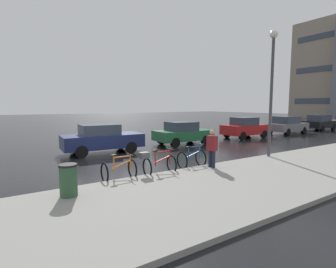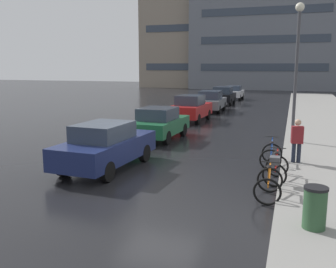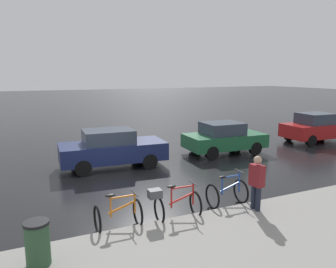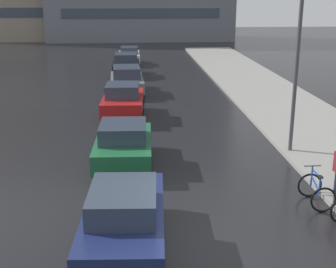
% 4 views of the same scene
% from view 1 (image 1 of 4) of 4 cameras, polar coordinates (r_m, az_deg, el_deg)
% --- Properties ---
extents(ground_plane, '(140.00, 140.00, 0.00)m').
position_cam_1_polar(ground_plane, '(12.93, -13.24, -5.78)').
color(ground_plane, black).
extents(bicycle_nearest, '(0.72, 1.11, 0.97)m').
position_cam_1_polar(bicycle_nearest, '(9.49, -10.64, -7.67)').
color(bicycle_nearest, black).
rests_on(bicycle_nearest, ground).
extents(bicycle_second, '(0.75, 1.41, 1.00)m').
position_cam_1_polar(bicycle_second, '(10.01, -2.57, -6.21)').
color(bicycle_second, black).
rests_on(bicycle_second, ground).
extents(bicycle_third, '(0.75, 1.08, 1.02)m').
position_cam_1_polar(bicycle_third, '(11.28, 5.18, -5.29)').
color(bicycle_third, black).
rests_on(bicycle_third, ground).
extents(car_navy, '(2.07, 4.43, 1.61)m').
position_cam_1_polar(car_navy, '(15.00, -14.14, -1.00)').
color(car_navy, navy).
rests_on(car_navy, ground).
extents(car_green, '(2.04, 3.96, 1.55)m').
position_cam_1_polar(car_green, '(17.73, 3.24, 0.20)').
color(car_green, '#1E6038').
rests_on(car_green, ground).
extents(car_red, '(2.04, 4.01, 1.68)m').
position_cam_1_polar(car_red, '(22.19, 16.45, 1.32)').
color(car_red, '#AD1919').
rests_on(car_red, ground).
extents(car_grey, '(2.03, 4.37, 1.63)m').
position_cam_1_polar(car_grey, '(26.62, 24.47, 1.79)').
color(car_grey, slate).
rests_on(car_grey, ground).
extents(car_black, '(1.93, 3.78, 1.64)m').
position_cam_1_polar(car_black, '(31.86, 30.08, 2.18)').
color(car_black, black).
rests_on(car_black, ground).
extents(pedestrian, '(0.43, 0.29, 1.69)m').
position_cam_1_polar(pedestrian, '(10.81, 9.56, -2.95)').
color(pedestrian, '#1E2333').
rests_on(pedestrian, ground).
extents(streetlamp, '(0.38, 0.38, 6.20)m').
position_cam_1_polar(streetlamp, '(13.81, 21.68, 11.16)').
color(streetlamp, '#424247').
rests_on(streetlamp, ground).
extents(trash_bin, '(0.50, 0.50, 1.05)m').
position_cam_1_polar(trash_bin, '(7.92, -20.85, -9.84)').
color(trash_bin, '#2D5133').
rests_on(trash_bin, ground).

